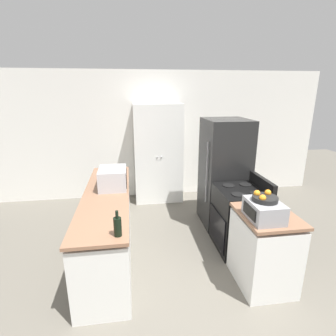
{
  "coord_description": "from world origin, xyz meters",
  "views": [
    {
      "loc": [
        -0.57,
        -1.98,
        2.21
      ],
      "look_at": [
        0.0,
        1.87,
        1.05
      ],
      "focal_mm": 28.0,
      "sensor_mm": 36.0,
      "label": 1
    }
  ],
  "objects_px": {
    "pantry_cabinet": "(158,154)",
    "toaster_oven": "(264,210)",
    "fruit_bowl": "(264,198)",
    "stove": "(239,218)",
    "microwave": "(113,178)",
    "refrigerator": "(224,173)",
    "wine_bottle": "(118,226)"
  },
  "relations": [
    {
      "from": "wine_bottle",
      "to": "fruit_bowl",
      "type": "height_order",
      "value": "fruit_bowl"
    },
    {
      "from": "microwave",
      "to": "fruit_bowl",
      "type": "xyz_separation_m",
      "value": [
        1.63,
        -1.17,
        0.1
      ]
    },
    {
      "from": "fruit_bowl",
      "to": "toaster_oven",
      "type": "bearing_deg",
      "value": -93.06
    },
    {
      "from": "pantry_cabinet",
      "to": "stove",
      "type": "xyz_separation_m",
      "value": [
        0.95,
        -1.92,
        -0.53
      ]
    },
    {
      "from": "toaster_oven",
      "to": "microwave",
      "type": "bearing_deg",
      "value": 143.7
    },
    {
      "from": "stove",
      "to": "refrigerator",
      "type": "distance_m",
      "value": 0.89
    },
    {
      "from": "refrigerator",
      "to": "fruit_bowl",
      "type": "bearing_deg",
      "value": -95.5
    },
    {
      "from": "stove",
      "to": "refrigerator",
      "type": "relative_size",
      "value": 0.59
    },
    {
      "from": "microwave",
      "to": "wine_bottle",
      "type": "xyz_separation_m",
      "value": [
        0.11,
        -1.31,
        -0.04
      ]
    },
    {
      "from": "pantry_cabinet",
      "to": "fruit_bowl",
      "type": "height_order",
      "value": "pantry_cabinet"
    },
    {
      "from": "microwave",
      "to": "fruit_bowl",
      "type": "bearing_deg",
      "value": -35.84
    },
    {
      "from": "wine_bottle",
      "to": "toaster_oven",
      "type": "xyz_separation_m",
      "value": [
        1.52,
        0.11,
        0.0
      ]
    },
    {
      "from": "microwave",
      "to": "toaster_oven",
      "type": "xyz_separation_m",
      "value": [
        1.63,
        -1.19,
        -0.04
      ]
    },
    {
      "from": "pantry_cabinet",
      "to": "fruit_bowl",
      "type": "xyz_separation_m",
      "value": [
        0.82,
        -2.75,
        0.15
      ]
    },
    {
      "from": "microwave",
      "to": "wine_bottle",
      "type": "distance_m",
      "value": 1.31
    },
    {
      "from": "toaster_oven",
      "to": "wine_bottle",
      "type": "bearing_deg",
      "value": -175.78
    },
    {
      "from": "pantry_cabinet",
      "to": "toaster_oven",
      "type": "relative_size",
      "value": 4.85
    },
    {
      "from": "wine_bottle",
      "to": "fruit_bowl",
      "type": "distance_m",
      "value": 1.53
    },
    {
      "from": "fruit_bowl",
      "to": "stove",
      "type": "bearing_deg",
      "value": 80.96
    },
    {
      "from": "pantry_cabinet",
      "to": "refrigerator",
      "type": "distance_m",
      "value": 1.51
    },
    {
      "from": "stove",
      "to": "microwave",
      "type": "xyz_separation_m",
      "value": [
        -1.76,
        0.35,
        0.58
      ]
    },
    {
      "from": "refrigerator",
      "to": "fruit_bowl",
      "type": "height_order",
      "value": "refrigerator"
    },
    {
      "from": "wine_bottle",
      "to": "toaster_oven",
      "type": "bearing_deg",
      "value": 4.22
    },
    {
      "from": "pantry_cabinet",
      "to": "toaster_oven",
      "type": "bearing_deg",
      "value": -73.53
    },
    {
      "from": "wine_bottle",
      "to": "toaster_oven",
      "type": "relative_size",
      "value": 0.63
    },
    {
      "from": "pantry_cabinet",
      "to": "toaster_oven",
      "type": "distance_m",
      "value": 2.89
    },
    {
      "from": "pantry_cabinet",
      "to": "microwave",
      "type": "bearing_deg",
      "value": -117.11
    },
    {
      "from": "refrigerator",
      "to": "fruit_bowl",
      "type": "relative_size",
      "value": 6.74
    },
    {
      "from": "refrigerator",
      "to": "wine_bottle",
      "type": "xyz_separation_m",
      "value": [
        -1.67,
        -1.73,
        0.1
      ]
    },
    {
      "from": "wine_bottle",
      "to": "microwave",
      "type": "bearing_deg",
      "value": 94.83
    },
    {
      "from": "pantry_cabinet",
      "to": "toaster_oven",
      "type": "xyz_separation_m",
      "value": [
        0.82,
        -2.77,
        0.01
      ]
    },
    {
      "from": "stove",
      "to": "fruit_bowl",
      "type": "xyz_separation_m",
      "value": [
        -0.13,
        -0.83,
        0.68
      ]
    }
  ]
}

